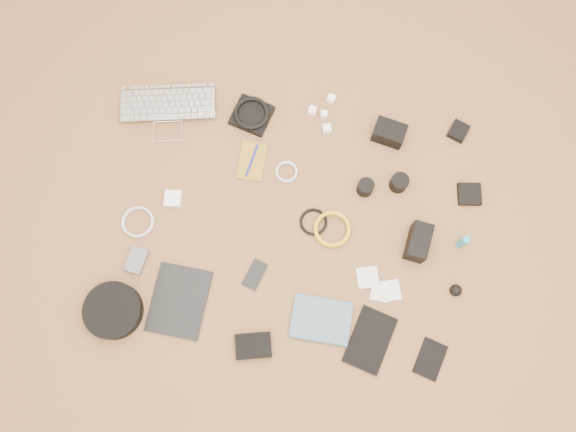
# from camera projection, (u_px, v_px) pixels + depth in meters

# --- Properties ---
(room_shell) EXTENTS (4.04, 4.04, 2.58)m
(room_shell) POSITION_uv_depth(u_px,v_px,m) (283.00, 53.00, 0.93)
(room_shell) COLOR brown
(room_shell) RESTS_ON ground
(laptop) EXTENTS (0.41, 0.32, 0.03)m
(laptop) POSITION_uv_depth(u_px,v_px,m) (168.00, 116.00, 2.24)
(laptop) COLOR #B5B5BA
(laptop) RESTS_ON ground
(headphone_pouch) EXTENTS (0.18, 0.17, 0.03)m
(headphone_pouch) POSITION_uv_depth(u_px,v_px,m) (252.00, 115.00, 2.24)
(headphone_pouch) COLOR black
(headphone_pouch) RESTS_ON ground
(headphones) EXTENTS (0.16, 0.16, 0.02)m
(headphones) POSITION_uv_depth(u_px,v_px,m) (251.00, 113.00, 2.22)
(headphones) COLOR black
(headphones) RESTS_ON headphone_pouch
(charger_a) EXTENTS (0.04, 0.04, 0.03)m
(charger_a) POSITION_uv_depth(u_px,v_px,m) (312.00, 111.00, 2.24)
(charger_a) COLOR white
(charger_a) RESTS_ON ground
(charger_b) EXTENTS (0.03, 0.03, 0.02)m
(charger_b) POSITION_uv_depth(u_px,v_px,m) (324.00, 114.00, 2.24)
(charger_b) COLOR white
(charger_b) RESTS_ON ground
(charger_c) EXTENTS (0.04, 0.04, 0.03)m
(charger_c) POSITION_uv_depth(u_px,v_px,m) (331.00, 99.00, 2.25)
(charger_c) COLOR white
(charger_c) RESTS_ON ground
(charger_d) EXTENTS (0.04, 0.04, 0.03)m
(charger_d) POSITION_uv_depth(u_px,v_px,m) (327.00, 129.00, 2.22)
(charger_d) COLOR white
(charger_d) RESTS_ON ground
(dslr_camera) EXTENTS (0.14, 0.11, 0.07)m
(dslr_camera) POSITION_uv_depth(u_px,v_px,m) (389.00, 133.00, 2.20)
(dslr_camera) COLOR black
(dslr_camera) RESTS_ON ground
(lens_pouch) EXTENTS (0.09, 0.10, 0.03)m
(lens_pouch) POSITION_uv_depth(u_px,v_px,m) (458.00, 131.00, 2.22)
(lens_pouch) COLOR black
(lens_pouch) RESTS_ON ground
(notebook_olive) EXTENTS (0.11, 0.16, 0.01)m
(notebook_olive) POSITION_uv_depth(u_px,v_px,m) (252.00, 161.00, 2.20)
(notebook_olive) COLOR olive
(notebook_olive) RESTS_ON ground
(pen_blue) EXTENTS (0.04, 0.13, 0.01)m
(pen_blue) POSITION_uv_depth(u_px,v_px,m) (252.00, 160.00, 2.19)
(pen_blue) COLOR #13169A
(pen_blue) RESTS_ON notebook_olive
(cable_white_a) EXTENTS (0.09, 0.09, 0.01)m
(cable_white_a) POSITION_uv_depth(u_px,v_px,m) (287.00, 172.00, 2.19)
(cable_white_a) COLOR silver
(cable_white_a) RESTS_ON ground
(lens_a) EXTENTS (0.07, 0.07, 0.07)m
(lens_a) POSITION_uv_depth(u_px,v_px,m) (365.00, 187.00, 2.14)
(lens_a) COLOR black
(lens_a) RESTS_ON ground
(lens_b) EXTENTS (0.09, 0.09, 0.06)m
(lens_b) POSITION_uv_depth(u_px,v_px,m) (399.00, 183.00, 2.15)
(lens_b) COLOR black
(lens_b) RESTS_ON ground
(card_reader) EXTENTS (0.10, 0.10, 0.02)m
(card_reader) POSITION_uv_depth(u_px,v_px,m) (469.00, 194.00, 2.16)
(card_reader) COLOR black
(card_reader) RESTS_ON ground
(power_brick) EXTENTS (0.07, 0.07, 0.03)m
(power_brick) POSITION_uv_depth(u_px,v_px,m) (173.00, 199.00, 2.15)
(power_brick) COLOR white
(power_brick) RESTS_ON ground
(cable_white_b) EXTENTS (0.12, 0.12, 0.01)m
(cable_white_b) POSITION_uv_depth(u_px,v_px,m) (138.00, 222.00, 2.14)
(cable_white_b) COLOR silver
(cable_white_b) RESTS_ON ground
(cable_black) EXTENTS (0.11, 0.11, 0.01)m
(cable_black) POSITION_uv_depth(u_px,v_px,m) (313.00, 222.00, 2.14)
(cable_black) COLOR black
(cable_black) RESTS_ON ground
(cable_yellow) EXTENTS (0.16, 0.16, 0.02)m
(cable_yellow) POSITION_uv_depth(u_px,v_px,m) (332.00, 230.00, 2.13)
(cable_yellow) COLOR gold
(cable_yellow) RESTS_ON ground
(flash) EXTENTS (0.10, 0.14, 0.10)m
(flash) POSITION_uv_depth(u_px,v_px,m) (418.00, 242.00, 2.07)
(flash) COLOR black
(flash) RESTS_ON ground
(lens_cleaner) EXTENTS (0.03, 0.03, 0.09)m
(lens_cleaner) POSITION_uv_depth(u_px,v_px,m) (463.00, 242.00, 2.08)
(lens_cleaner) COLOR #19A2A6
(lens_cleaner) RESTS_ON ground
(battery_charger) EXTENTS (0.08, 0.11, 0.03)m
(battery_charger) POSITION_uv_depth(u_px,v_px,m) (137.00, 260.00, 2.09)
(battery_charger) COLOR #5A595E
(battery_charger) RESTS_ON ground
(tablet) EXTENTS (0.22, 0.27, 0.01)m
(tablet) POSITION_uv_depth(u_px,v_px,m) (179.00, 301.00, 2.06)
(tablet) COLOR black
(tablet) RESTS_ON ground
(phone) EXTENTS (0.09, 0.12, 0.01)m
(phone) POSITION_uv_depth(u_px,v_px,m) (255.00, 275.00, 2.09)
(phone) COLOR black
(phone) RESTS_ON ground
(filter_case_left) EXTENTS (0.09, 0.09, 0.01)m
(filter_case_left) POSITION_uv_depth(u_px,v_px,m) (368.00, 278.00, 2.09)
(filter_case_left) COLOR silver
(filter_case_left) RESTS_ON ground
(filter_case_mid) EXTENTS (0.07, 0.07, 0.01)m
(filter_case_mid) POSITION_uv_depth(u_px,v_px,m) (380.00, 292.00, 2.07)
(filter_case_mid) COLOR silver
(filter_case_mid) RESTS_ON ground
(filter_case_right) EXTENTS (0.09, 0.09, 0.01)m
(filter_case_right) POSITION_uv_depth(u_px,v_px,m) (390.00, 291.00, 2.07)
(filter_case_right) COLOR silver
(filter_case_right) RESTS_ON ground
(air_blower) EXTENTS (0.06, 0.06, 0.04)m
(air_blower) POSITION_uv_depth(u_px,v_px,m) (456.00, 290.00, 2.06)
(air_blower) COLOR black
(air_blower) RESTS_ON ground
(headphone_case) EXTENTS (0.27, 0.27, 0.06)m
(headphone_case) POSITION_uv_depth(u_px,v_px,m) (113.00, 310.00, 2.03)
(headphone_case) COLOR black
(headphone_case) RESTS_ON ground
(drive_case) EXTENTS (0.14, 0.11, 0.03)m
(drive_case) POSITION_uv_depth(u_px,v_px,m) (253.00, 346.00, 2.02)
(drive_case) COLOR black
(drive_case) RESTS_ON ground
(paperback) EXTENTS (0.22, 0.17, 0.02)m
(paperback) POSITION_uv_depth(u_px,v_px,m) (318.00, 342.00, 2.02)
(paperback) COLOR #486379
(paperback) RESTS_ON ground
(notebook_black_a) EXTENTS (0.19, 0.25, 0.02)m
(notebook_black_a) POSITION_uv_depth(u_px,v_px,m) (370.00, 340.00, 2.03)
(notebook_black_a) COLOR black
(notebook_black_a) RESTS_ON ground
(notebook_black_b) EXTENTS (0.12, 0.15, 0.01)m
(notebook_black_b) POSITION_uv_depth(u_px,v_px,m) (430.00, 359.00, 2.01)
(notebook_black_b) COLOR black
(notebook_black_b) RESTS_ON ground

